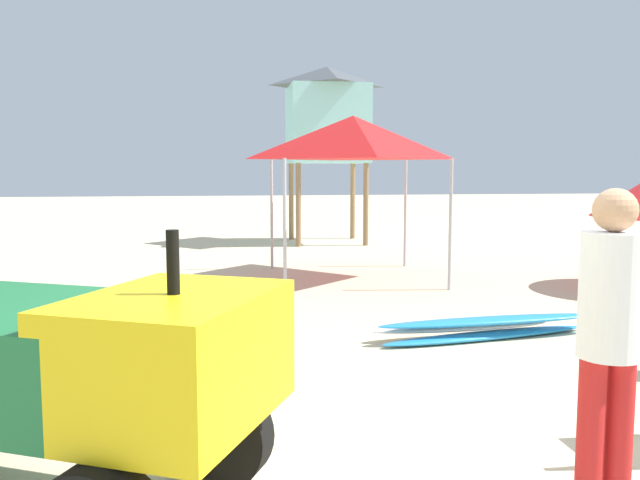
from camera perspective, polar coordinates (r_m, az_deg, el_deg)
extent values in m
cube|color=yellow|center=(3.27, -12.18, -9.69)|extent=(1.20, 1.34, 0.60)
cylinder|color=black|center=(3.18, -12.36, -1.85)|extent=(0.08, 0.08, 0.30)
cylinder|color=black|center=(3.95, -8.58, -16.02)|extent=(0.62, 0.42, 0.60)
ellipsoid|color=#268CCC|center=(7.30, 13.88, -7.86)|extent=(2.39, 0.70, 0.08)
ellipsoid|color=white|center=(7.27, 11.81, -7.22)|extent=(2.00, 0.41, 0.08)
ellipsoid|color=#268CCC|center=(7.26, 14.27, -6.65)|extent=(2.48, 0.47, 0.08)
cylinder|color=red|center=(3.88, 21.95, -15.06)|extent=(0.14, 0.14, 0.82)
cylinder|color=red|center=(3.96, 24.02, -14.71)|extent=(0.14, 0.14, 0.82)
cylinder|color=white|center=(3.73, 23.47, -4.32)|extent=(0.32, 0.32, 0.65)
sphere|color=tan|center=(3.68, 23.75, 2.34)|extent=(0.22, 0.22, 0.22)
cylinder|color=#B2B2B7|center=(9.43, -3.01, 1.12)|extent=(0.05, 0.05, 1.92)
cylinder|color=#B2B2B7|center=(9.95, 11.00, 1.28)|extent=(0.05, 0.05, 1.92)
cylinder|color=#B2B2B7|center=(11.83, -4.12, 2.14)|extent=(0.05, 0.05, 1.92)
cylinder|color=#B2B2B7|center=(12.25, 7.25, 2.24)|extent=(0.05, 0.05, 1.92)
pyramid|color=red|center=(10.78, 2.82, 8.68)|extent=(2.42, 2.42, 0.68)
cylinder|color=olive|center=(15.22, -1.85, 2.99)|extent=(0.12, 0.12, 1.89)
cylinder|color=olive|center=(15.48, 3.91, 3.03)|extent=(0.12, 0.12, 1.89)
cylinder|color=olive|center=(16.77, -2.46, 3.27)|extent=(0.12, 0.12, 1.89)
cylinder|color=olive|center=(17.00, 2.78, 3.31)|extent=(0.12, 0.12, 1.89)
cube|color=#98E6DD|center=(16.11, 0.60, 9.73)|extent=(1.80, 1.80, 1.80)
pyramid|color=#4C5156|center=(16.22, 0.61, 13.70)|extent=(1.98, 1.98, 0.45)
cone|color=orange|center=(7.21, -20.21, -6.13)|extent=(0.42, 0.42, 0.60)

